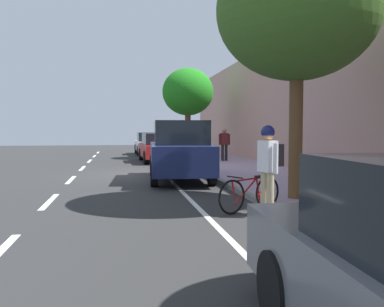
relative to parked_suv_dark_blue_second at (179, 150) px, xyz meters
name	(u,v)px	position (x,y,z in m)	size (l,w,h in m)	color
ground	(143,175)	(-1.12, 1.88, -1.03)	(60.98, 60.98, 0.00)	#2E2E2E
sidewalk	(249,171)	(3.06, 1.88, -0.96)	(3.62, 38.11, 0.13)	#A78FA6
curb_edge	(202,172)	(1.17, 1.88, -0.96)	(0.16, 38.11, 0.13)	gray
lane_stripe_centre	(71,180)	(-3.63, 0.72, -1.02)	(0.14, 35.80, 0.01)	white
lane_stripe_bike_edge	(165,174)	(-0.30, 1.88, -1.02)	(0.12, 38.11, 0.01)	white
building_facade	(298,101)	(5.12, 1.88, 1.83)	(0.50, 38.11, 5.71)	tan
parked_suv_dark_blue_second	(179,150)	(0.00, 0.00, 0.00)	(2.21, 4.81, 1.99)	navy
parked_sedan_red_mid	(158,148)	(0.03, 7.97, -0.27)	(1.97, 4.47, 1.52)	maroon
parked_sedan_white_far	(149,144)	(-0.01, 14.49, -0.27)	(1.90, 4.43, 1.52)	white
bicycle_at_curb	(250,193)	(0.71, -5.42, -0.65)	(1.58, 0.83, 0.76)	black
cyclist_with_backpack	(269,160)	(0.93, -5.86, 0.08)	(0.48, 0.60, 1.79)	#C6B284
street_tree_mid_block	(298,11)	(2.01, -4.73, 3.35)	(3.67, 3.67, 5.84)	brown
street_tree_far_end	(188,92)	(2.01, 10.27, 2.89)	(3.01, 3.01, 5.22)	brown
pedestrian_on_phone	(224,143)	(3.27, 6.50, 0.03)	(0.62, 0.27, 1.64)	black
fire_hydrant	(374,210)	(1.60, -8.27, -0.47)	(0.22, 0.22, 0.84)	red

